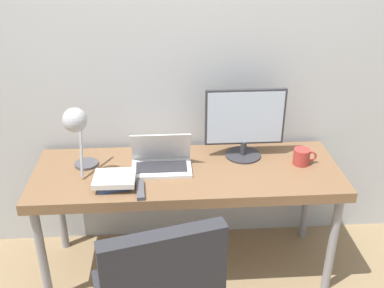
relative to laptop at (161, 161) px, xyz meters
The scene contains 8 objects.
wall_back 0.66m from the laptop, 66.66° to the left, with size 8.00×0.05×2.60m.
desk 0.18m from the laptop, 11.56° to the right, with size 1.76×0.61×0.71m.
laptop is the anchor object (origin of this frame).
monitor 0.54m from the laptop, 13.28° to the left, with size 0.47×0.21×0.42m.
desk_lamp 0.52m from the laptop, behind, with size 0.14×0.29×0.42m.
book_stack 0.31m from the laptop, 144.79° to the right, with size 0.22×0.18×0.06m.
tv_remote 0.27m from the laptop, 115.13° to the right, with size 0.05×0.18×0.02m.
mug 0.82m from the laptop, ahead, with size 0.14×0.10×0.10m.
Camera 1 is at (-0.12, -1.91, 2.01)m, focal length 42.00 mm.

